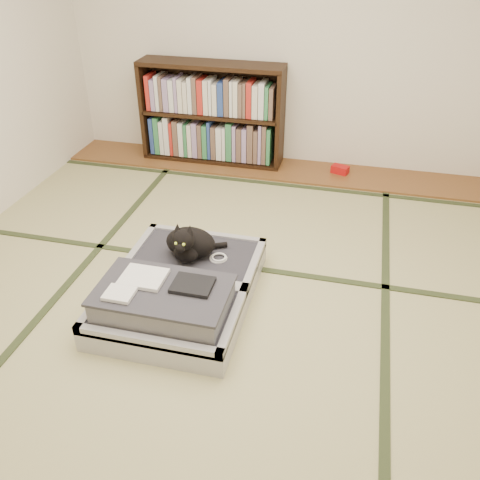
# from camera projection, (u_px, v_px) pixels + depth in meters

# --- Properties ---
(floor) EXTENTS (4.50, 4.50, 0.00)m
(floor) POSITION_uv_depth(u_px,v_px,m) (219.00, 303.00, 3.13)
(floor) COLOR tan
(floor) RESTS_ON ground
(wood_strip) EXTENTS (4.00, 0.50, 0.02)m
(wood_strip) POSITION_uv_depth(u_px,v_px,m) (277.00, 169.00, 4.76)
(wood_strip) COLOR brown
(wood_strip) RESTS_ON ground
(red_item) EXTENTS (0.17, 0.13, 0.07)m
(red_item) POSITION_uv_depth(u_px,v_px,m) (340.00, 169.00, 4.64)
(red_item) COLOR #B10E0E
(red_item) RESTS_ON wood_strip
(room_shell) EXTENTS (4.50, 4.50, 4.50)m
(room_shell) POSITION_uv_depth(u_px,v_px,m) (211.00, 57.00, 2.34)
(room_shell) COLOR white
(room_shell) RESTS_ON ground
(tatami_borders) EXTENTS (4.00, 4.50, 0.01)m
(tatami_borders) POSITION_uv_depth(u_px,v_px,m) (238.00, 258.00, 3.53)
(tatami_borders) COLOR #2D381E
(tatami_borders) RESTS_ON ground
(bookcase) EXTENTS (1.32, 0.30, 0.92)m
(bookcase) POSITION_uv_depth(u_px,v_px,m) (212.00, 115.00, 4.71)
(bookcase) COLOR black
(bookcase) RESTS_ON wood_strip
(suitcase) EXTENTS (0.83, 1.11, 0.33)m
(suitcase) POSITION_uv_depth(u_px,v_px,m) (178.00, 291.00, 3.04)
(suitcase) COLOR #A4A4A9
(suitcase) RESTS_ON floor
(cat) EXTENTS (0.37, 0.37, 0.30)m
(cat) POSITION_uv_depth(u_px,v_px,m) (189.00, 243.00, 3.20)
(cat) COLOR black
(cat) RESTS_ON suitcase
(cable_coil) EXTENTS (0.12, 0.12, 0.03)m
(cable_coil) POSITION_uv_depth(u_px,v_px,m) (219.00, 258.00, 3.24)
(cable_coil) COLOR white
(cable_coil) RESTS_ON suitcase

